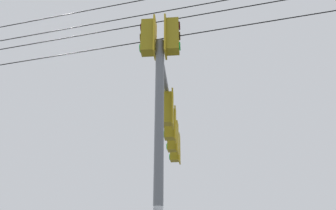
{
  "coord_description": "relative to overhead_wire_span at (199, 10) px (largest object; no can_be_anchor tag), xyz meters",
  "views": [
    {
      "loc": [
        -1.85,
        -7.13,
        1.28
      ],
      "look_at": [
        -0.47,
        1.81,
        5.73
      ],
      "focal_mm": 37.74,
      "sensor_mm": 36.0,
      "label": 1
    }
  ],
  "objects": [
    {
      "name": "overhead_wire_span",
      "position": [
        0.0,
        0.0,
        0.0
      ],
      "size": [
        19.38,
        8.46,
        1.38
      ],
      "color": "black"
    },
    {
      "name": "signal_mast_assembly",
      "position": [
        -0.46,
        2.09,
        -1.97
      ],
      "size": [
        2.02,
        6.32,
        6.98
      ],
      "color": "slate",
      "rests_on": "ground"
    }
  ]
}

